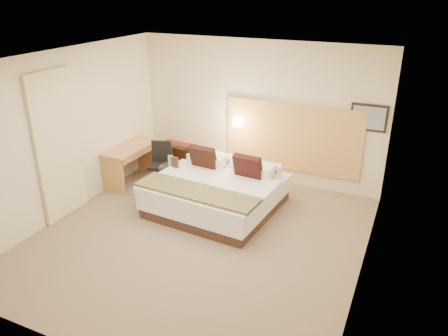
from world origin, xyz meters
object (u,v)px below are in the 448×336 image
at_px(side_table, 172,179).
at_px(desk_chair, 161,169).
at_px(lounge_chair, 179,166).
at_px(bed, 218,191).
at_px(desk, 131,154).

distance_m(side_table, desk_chair, 0.43).
bearing_deg(desk_chair, lounge_chair, 69.26).
bearing_deg(side_table, bed, -7.05).
distance_m(bed, desk_chair, 1.38).
relative_size(bed, lounge_chair, 2.82).
height_order(lounge_chair, side_table, lounge_chair).
height_order(lounge_chair, desk, lounge_chair).
bearing_deg(desk, lounge_chair, 30.16).
height_order(side_table, desk, desk).
bearing_deg(desk_chair, side_table, -29.39).
bearing_deg(desk_chair, bed, -13.78).
xyz_separation_m(bed, desk, (-1.97, 0.28, 0.26)).
bearing_deg(desk_chair, desk, -175.18).
height_order(lounge_chair, desk_chair, desk_chair).
relative_size(lounge_chair, desk, 0.64).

